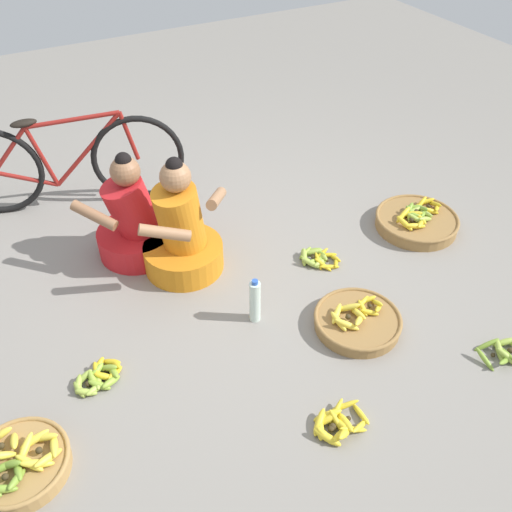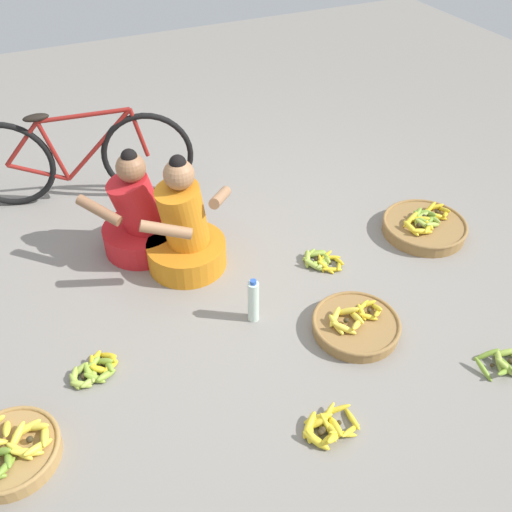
{
  "view_description": "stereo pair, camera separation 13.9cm",
  "coord_description": "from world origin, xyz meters",
  "px_view_note": "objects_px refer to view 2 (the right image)",
  "views": [
    {
      "loc": [
        -1.17,
        -2.42,
        2.42
      ],
      "look_at": [
        0.0,
        -0.2,
        0.35
      ],
      "focal_mm": 39.1,
      "sensor_mm": 36.0,
      "label": 1
    },
    {
      "loc": [
        -1.04,
        -2.48,
        2.42
      ],
      "look_at": [
        0.0,
        -0.2,
        0.35
      ],
      "focal_mm": 39.1,
      "sensor_mm": 36.0,
      "label": 2
    }
  ],
  "objects_px": {
    "banana_basket_back_left": "(424,226)",
    "loose_bananas_back_right": "(504,362)",
    "vendor_woman_behind": "(139,219)",
    "banana_basket_mid_right": "(356,325)",
    "vendor_woman_front": "(185,233)",
    "bicycle_leaning": "(77,158)",
    "loose_bananas_front_right": "(95,370)",
    "water_bottle": "(253,301)",
    "banana_basket_front_left": "(11,451)",
    "loose_bananas_near_bicycle": "(321,260)",
    "loose_bananas_mid_left": "(326,428)"
  },
  "relations": [
    {
      "from": "banana_basket_back_left",
      "to": "loose_bananas_back_right",
      "type": "height_order",
      "value": "banana_basket_back_left"
    },
    {
      "from": "vendor_woman_behind",
      "to": "banana_basket_mid_right",
      "type": "xyz_separation_m",
      "value": [
        0.91,
        -1.28,
        -0.19
      ]
    },
    {
      "from": "vendor_woman_front",
      "to": "bicycle_leaning",
      "type": "height_order",
      "value": "vendor_woman_front"
    },
    {
      "from": "loose_bananas_front_right",
      "to": "water_bottle",
      "type": "height_order",
      "value": "water_bottle"
    },
    {
      "from": "vendor_woman_behind",
      "to": "bicycle_leaning",
      "type": "relative_size",
      "value": 0.46
    },
    {
      "from": "vendor_woman_behind",
      "to": "loose_bananas_front_right",
      "type": "distance_m",
      "value": 1.12
    },
    {
      "from": "vendor_woman_behind",
      "to": "banana_basket_front_left",
      "type": "bearing_deg",
      "value": -127.39
    },
    {
      "from": "loose_bananas_near_bicycle",
      "to": "banana_basket_back_left",
      "type": "bearing_deg",
      "value": -0.5
    },
    {
      "from": "banana_basket_front_left",
      "to": "bicycle_leaning",
      "type": "bearing_deg",
      "value": 69.97
    },
    {
      "from": "banana_basket_front_left",
      "to": "loose_bananas_back_right",
      "type": "bearing_deg",
      "value": -12.05
    },
    {
      "from": "loose_bananas_back_right",
      "to": "vendor_woman_front",
      "type": "bearing_deg",
      "value": 129.94
    },
    {
      "from": "banana_basket_mid_right",
      "to": "water_bottle",
      "type": "bearing_deg",
      "value": 146.16
    },
    {
      "from": "banana_basket_front_left",
      "to": "loose_bananas_mid_left",
      "type": "xyz_separation_m",
      "value": [
        1.42,
        -0.49,
        -0.03
      ]
    },
    {
      "from": "banana_basket_back_left",
      "to": "water_bottle",
      "type": "distance_m",
      "value": 1.49
    },
    {
      "from": "vendor_woman_front",
      "to": "loose_bananas_mid_left",
      "type": "distance_m",
      "value": 1.53
    },
    {
      "from": "loose_bananas_back_right",
      "to": "loose_bananas_near_bicycle",
      "type": "relative_size",
      "value": 1.02
    },
    {
      "from": "banana_basket_back_left",
      "to": "vendor_woman_behind",
      "type": "bearing_deg",
      "value": 160.34
    },
    {
      "from": "loose_bananas_mid_left",
      "to": "water_bottle",
      "type": "xyz_separation_m",
      "value": [
        -0.01,
        0.86,
        0.11
      ]
    },
    {
      "from": "banana_basket_mid_right",
      "to": "banana_basket_front_left",
      "type": "xyz_separation_m",
      "value": [
        -1.91,
        -0.03,
        0.01
      ]
    },
    {
      "from": "loose_bananas_back_right",
      "to": "banana_basket_front_left",
      "type": "bearing_deg",
      "value": 167.95
    },
    {
      "from": "loose_bananas_front_right",
      "to": "water_bottle",
      "type": "xyz_separation_m",
      "value": [
        0.95,
        0.02,
        0.12
      ]
    },
    {
      "from": "vendor_woman_front",
      "to": "vendor_woman_behind",
      "type": "xyz_separation_m",
      "value": [
        -0.22,
        0.3,
        -0.02
      ]
    },
    {
      "from": "banana_basket_front_left",
      "to": "loose_bananas_mid_left",
      "type": "relative_size",
      "value": 1.47
    },
    {
      "from": "banana_basket_back_left",
      "to": "loose_bananas_near_bicycle",
      "type": "distance_m",
      "value": 0.84
    },
    {
      "from": "bicycle_leaning",
      "to": "water_bottle",
      "type": "bearing_deg",
      "value": -69.21
    },
    {
      "from": "banana_basket_back_left",
      "to": "loose_bananas_near_bicycle",
      "type": "xyz_separation_m",
      "value": [
        -0.84,
        0.01,
        -0.03
      ]
    },
    {
      "from": "bicycle_leaning",
      "to": "banana_basket_back_left",
      "type": "relative_size",
      "value": 2.77
    },
    {
      "from": "loose_bananas_near_bicycle",
      "to": "bicycle_leaning",
      "type": "bearing_deg",
      "value": 131.53
    },
    {
      "from": "banana_basket_back_left",
      "to": "vendor_woman_front",
      "type": "bearing_deg",
      "value": 167.44
    },
    {
      "from": "loose_bananas_near_bicycle",
      "to": "water_bottle",
      "type": "bearing_deg",
      "value": -155.68
    },
    {
      "from": "vendor_woman_behind",
      "to": "banana_basket_back_left",
      "type": "relative_size",
      "value": 1.28
    },
    {
      "from": "vendor_woman_behind",
      "to": "loose_bananas_back_right",
      "type": "xyz_separation_m",
      "value": [
        1.51,
        -1.85,
        -0.21
      ]
    },
    {
      "from": "vendor_woman_front",
      "to": "loose_bananas_front_right",
      "type": "distance_m",
      "value": 1.04
    },
    {
      "from": "loose_bananas_front_right",
      "to": "loose_bananas_near_bicycle",
      "type": "xyz_separation_m",
      "value": [
        1.57,
        0.3,
        -0.0
      ]
    },
    {
      "from": "bicycle_leaning",
      "to": "banana_basket_mid_right",
      "type": "bearing_deg",
      "value": -60.67
    },
    {
      "from": "bicycle_leaning",
      "to": "vendor_woman_front",
      "type": "bearing_deg",
      "value": -66.76
    },
    {
      "from": "vendor_woman_front",
      "to": "banana_basket_back_left",
      "type": "distance_m",
      "value": 1.71
    },
    {
      "from": "loose_bananas_front_right",
      "to": "loose_bananas_back_right",
      "type": "relative_size",
      "value": 1.03
    },
    {
      "from": "loose_bananas_front_right",
      "to": "loose_bananas_mid_left",
      "type": "distance_m",
      "value": 1.27
    },
    {
      "from": "vendor_woman_front",
      "to": "loose_bananas_mid_left",
      "type": "relative_size",
      "value": 2.58
    },
    {
      "from": "vendor_woman_behind",
      "to": "banana_basket_back_left",
      "type": "distance_m",
      "value": 2.0
    },
    {
      "from": "vendor_woman_behind",
      "to": "loose_bananas_back_right",
      "type": "bearing_deg",
      "value": -50.62
    },
    {
      "from": "banana_basket_mid_right",
      "to": "loose_bananas_front_right",
      "type": "distance_m",
      "value": 1.49
    },
    {
      "from": "banana_basket_front_left",
      "to": "banana_basket_back_left",
      "type": "xyz_separation_m",
      "value": [
        2.88,
        0.64,
        -0.0
      ]
    },
    {
      "from": "banana_basket_mid_right",
      "to": "banana_basket_front_left",
      "type": "height_order",
      "value": "banana_basket_front_left"
    },
    {
      "from": "loose_bananas_mid_left",
      "to": "banana_basket_back_left",
      "type": "bearing_deg",
      "value": 37.79
    },
    {
      "from": "vendor_woman_behind",
      "to": "loose_bananas_mid_left",
      "type": "bearing_deg",
      "value": -76.87
    },
    {
      "from": "bicycle_leaning",
      "to": "loose_bananas_back_right",
      "type": "relative_size",
      "value": 5.7
    },
    {
      "from": "loose_bananas_near_bicycle",
      "to": "water_bottle",
      "type": "height_order",
      "value": "water_bottle"
    },
    {
      "from": "vendor_woman_front",
      "to": "loose_bananas_back_right",
      "type": "xyz_separation_m",
      "value": [
        1.29,
        -1.54,
        -0.23
      ]
    }
  ]
}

